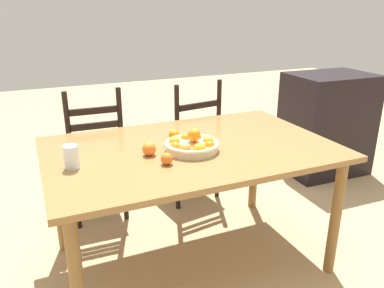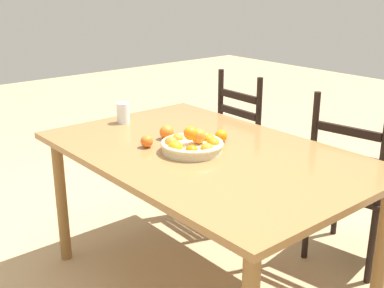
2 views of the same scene
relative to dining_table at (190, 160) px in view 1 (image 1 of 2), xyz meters
name	(u,v)px [view 1 (image 1 of 2)]	position (x,y,z in m)	size (l,w,h in m)	color
ground_plane	(191,259)	(0.00, 0.00, -0.69)	(12.00, 12.00, 0.00)	tan
dining_table	(190,160)	(0.00, 0.00, 0.00)	(1.62, 1.04, 0.77)	olive
chair_near_window	(96,158)	(-0.42, 0.78, -0.21)	(0.42, 0.42, 1.01)	black
chair_by_cabinet	(189,145)	(0.33, 0.81, -0.23)	(0.50, 0.50, 1.00)	black
cabinet	(326,124)	(1.74, 0.79, -0.22)	(0.75, 0.55, 0.94)	black
fruit_bowl	(192,145)	(-0.02, -0.07, 0.12)	(0.30, 0.30, 0.13)	beige
orange_loose_0	(149,149)	(-0.26, -0.04, 0.12)	(0.07, 0.07, 0.07)	orange
orange_loose_1	(167,159)	(-0.21, -0.20, 0.11)	(0.06, 0.06, 0.06)	orange
orange_loose_2	(174,135)	(-0.04, 0.15, 0.11)	(0.06, 0.06, 0.06)	orange
drinking_glass	(71,157)	(-0.66, -0.05, 0.14)	(0.07, 0.07, 0.12)	silver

